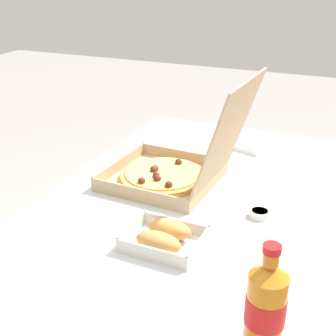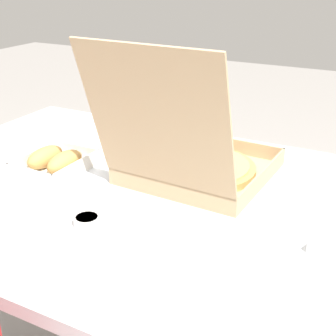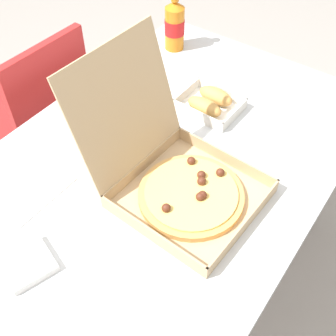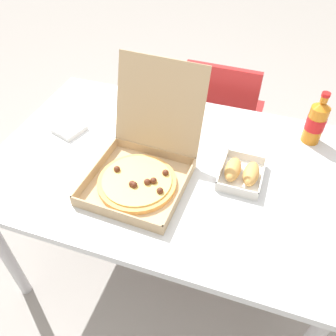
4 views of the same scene
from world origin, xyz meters
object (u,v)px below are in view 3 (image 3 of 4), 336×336
at_px(pizza_box_open, 179,179).
at_px(chair, 39,113).
at_px(bread_side_box, 210,103).
at_px(cola_bottle, 175,25).
at_px(paper_menu, 30,190).
at_px(dipping_sauce_cup, 117,124).
at_px(napkin_pile, 27,264).

bearing_deg(pizza_box_open, chair, 79.08).
bearing_deg(bread_side_box, chair, 105.74).
height_order(chair, cola_bottle, cola_bottle).
bearing_deg(paper_menu, dipping_sauce_cup, -4.21).
distance_m(bread_side_box, paper_menu, 0.61).
distance_m(paper_menu, dipping_sauce_cup, 0.34).
xyz_separation_m(pizza_box_open, cola_bottle, (0.57, 0.42, 0.04)).
bearing_deg(napkin_pile, bread_side_box, -3.40).
distance_m(pizza_box_open, bread_side_box, 0.36).
bearing_deg(dipping_sauce_cup, cola_bottle, 13.65).
relative_size(bread_side_box, napkin_pile, 1.75).
distance_m(chair, paper_menu, 0.64).
distance_m(napkin_pile, dipping_sauce_cup, 0.51).
relative_size(pizza_box_open, bread_side_box, 2.34).
bearing_deg(paper_menu, cola_bottle, 6.60).
bearing_deg(napkin_pile, pizza_box_open, -22.07).
height_order(cola_bottle, dipping_sauce_cup, cola_bottle).
distance_m(bread_side_box, napkin_pile, 0.73).
relative_size(cola_bottle, napkin_pile, 2.04).
height_order(bread_side_box, cola_bottle, cola_bottle).
bearing_deg(cola_bottle, dipping_sauce_cup, -166.35).
bearing_deg(cola_bottle, napkin_pile, -165.00).
height_order(chair, napkin_pile, chair).
relative_size(bread_side_box, dipping_sauce_cup, 3.44).
xyz_separation_m(paper_menu, napkin_pile, (-0.16, -0.17, 0.01)).
bearing_deg(pizza_box_open, dipping_sauce_cup, 71.41).
distance_m(bread_side_box, dipping_sauce_cup, 0.30).
distance_m(pizza_box_open, paper_menu, 0.41).
bearing_deg(napkin_pile, cola_bottle, 15.00).
relative_size(chair, cola_bottle, 3.71).
bearing_deg(napkin_pile, dipping_sauce_cup, 16.27).
height_order(paper_menu, dipping_sauce_cup, dipping_sauce_cup).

